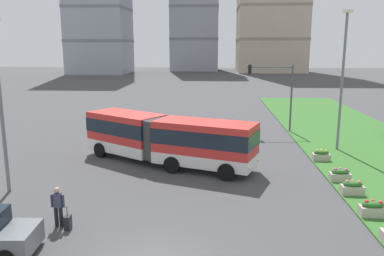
# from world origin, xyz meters

# --- Properties ---
(articulated_bus) EXTENTS (11.55, 7.52, 3.00)m
(articulated_bus) POSITION_xyz_m (-1.02, 11.87, 1.65)
(articulated_bus) COLOR red
(articulated_bus) RESTS_ON ground
(car_white_van) EXTENTS (4.58, 2.42, 1.58)m
(car_white_van) POSITION_xyz_m (-6.04, 21.99, 0.75)
(car_white_van) COLOR silver
(car_white_van) RESTS_ON ground
(pedestrian_crossing) EXTENTS (0.58, 0.36, 1.74)m
(pedestrian_crossing) POSITION_xyz_m (-4.33, 2.62, 1.00)
(pedestrian_crossing) COLOR black
(pedestrian_crossing) RESTS_ON ground
(rolling_suitcase) EXTENTS (0.24, 0.36, 0.97)m
(rolling_suitcase) POSITION_xyz_m (-3.88, 2.42, 0.31)
(rolling_suitcase) COLOR #232328
(rolling_suitcase) RESTS_ON ground
(flower_planter_1) EXTENTS (1.10, 0.56, 0.74)m
(flower_planter_1) POSITION_xyz_m (9.03, 4.36, 0.43)
(flower_planter_1) COLOR #B7AD9E
(flower_planter_1) RESTS_ON grass_median
(flower_planter_2) EXTENTS (1.10, 0.56, 0.74)m
(flower_planter_2) POSITION_xyz_m (9.03, 6.97, 0.43)
(flower_planter_2) COLOR #B7AD9E
(flower_planter_2) RESTS_ON grass_median
(flower_planter_3) EXTENTS (1.10, 0.56, 0.74)m
(flower_planter_3) POSITION_xyz_m (9.03, 8.96, 0.43)
(flower_planter_3) COLOR #B7AD9E
(flower_planter_3) RESTS_ON grass_median
(flower_planter_4) EXTENTS (1.10, 0.56, 0.74)m
(flower_planter_4) POSITION_xyz_m (9.03, 12.98, 0.43)
(flower_planter_4) COLOR #B7AD9E
(flower_planter_4) RESTS_ON grass_median
(traffic_light_far_right) EXTENTS (4.02, 0.28, 5.85)m
(traffic_light_far_right) POSITION_xyz_m (7.31, 22.00, 4.05)
(traffic_light_far_right) COLOR #474C51
(traffic_light_far_right) RESTS_ON ground
(streetlight_left) EXTENTS (0.70, 0.28, 8.74)m
(streetlight_left) POSITION_xyz_m (-8.50, 6.41, 4.81)
(streetlight_left) COLOR slate
(streetlight_left) RESTS_ON ground
(streetlight_median) EXTENTS (0.70, 0.28, 9.82)m
(streetlight_median) POSITION_xyz_m (10.93, 15.94, 5.36)
(streetlight_median) COLOR slate
(streetlight_median) RESTS_ON ground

